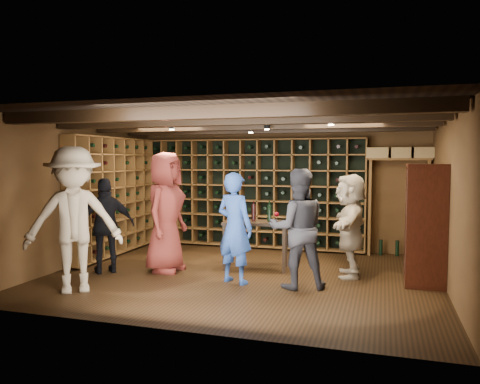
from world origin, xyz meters
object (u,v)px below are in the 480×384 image
(man_blue_shirt, at_px, (235,228))
(guest_red_floral, at_px, (166,212))
(guest_beige, at_px, (350,225))
(tasting_table, at_px, (256,226))
(display_cabinet, at_px, (425,228))
(guest_khaki, at_px, (74,220))
(man_grey_suit, at_px, (298,229))
(guest_woman_black, at_px, (106,226))

(man_blue_shirt, distance_m, guest_red_floral, 1.37)
(guest_beige, relative_size, tasting_table, 1.43)
(display_cabinet, bearing_deg, tasting_table, 173.23)
(guest_khaki, xyz_separation_m, tasting_table, (2.05, 2.06, -0.29))
(display_cabinet, bearing_deg, man_blue_shirt, -166.69)
(man_grey_suit, height_order, tasting_table, man_grey_suit)
(guest_khaki, bearing_deg, guest_beige, -7.64)
(tasting_table, bearing_deg, guest_woman_black, -164.13)
(guest_khaki, distance_m, tasting_table, 2.92)
(man_grey_suit, xyz_separation_m, guest_khaki, (-2.93, -1.11, 0.15))
(display_cabinet, xyz_separation_m, guest_beige, (-1.08, 0.28, -0.05))
(display_cabinet, height_order, tasting_table, display_cabinet)
(man_grey_suit, distance_m, guest_khaki, 3.14)
(display_cabinet, xyz_separation_m, man_blue_shirt, (-2.70, -0.64, -0.03))
(display_cabinet, xyz_separation_m, man_grey_suit, (-1.75, -0.63, 0.00))
(man_grey_suit, height_order, guest_khaki, guest_khaki)
(guest_red_floral, xyz_separation_m, guest_khaki, (-0.68, -1.47, 0.03))
(man_grey_suit, relative_size, tasting_table, 1.52)
(man_blue_shirt, bearing_deg, guest_woman_black, 20.16)
(guest_woman_black, relative_size, guest_beige, 0.95)
(guest_beige, bearing_deg, man_grey_suit, -39.57)
(display_cabinet, bearing_deg, guest_khaki, -159.58)
(guest_woman_black, xyz_separation_m, tasting_table, (2.25, 0.96, -0.05))
(guest_khaki, height_order, guest_beige, guest_khaki)
(display_cabinet, height_order, guest_beige, display_cabinet)
(guest_red_floral, bearing_deg, guest_beige, -77.89)
(man_blue_shirt, height_order, tasting_table, man_blue_shirt)
(man_grey_suit, distance_m, guest_red_floral, 2.28)
(guest_red_floral, height_order, guest_khaki, guest_khaki)
(guest_red_floral, bearing_deg, man_grey_suit, -97.73)
(guest_red_floral, height_order, tasting_table, guest_red_floral)
(display_cabinet, relative_size, guest_beige, 1.08)
(display_cabinet, height_order, man_blue_shirt, display_cabinet)
(guest_woman_black, xyz_separation_m, guest_khaki, (0.20, -1.09, 0.24))
(man_blue_shirt, xyz_separation_m, guest_red_floral, (-1.31, 0.37, 0.15))
(man_blue_shirt, bearing_deg, tasting_table, -73.99)
(display_cabinet, relative_size, man_blue_shirt, 1.06)
(guest_red_floral, xyz_separation_m, guest_woman_black, (-0.88, -0.38, -0.21))
(man_grey_suit, distance_m, guest_woman_black, 3.13)
(guest_khaki, bearing_deg, guest_woman_black, 63.34)
(display_cabinet, distance_m, man_blue_shirt, 2.77)
(man_grey_suit, relative_size, guest_woman_black, 1.11)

